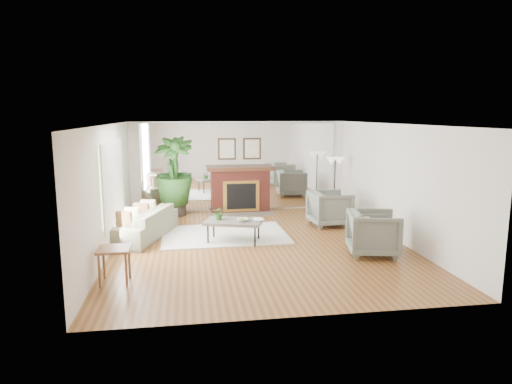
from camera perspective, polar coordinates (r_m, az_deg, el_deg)
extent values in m
plane|color=brown|center=(9.63, 0.37, -6.57)|extent=(7.00, 7.00, 0.00)
cube|color=silver|center=(9.37, -17.99, 0.32)|extent=(0.02, 7.00, 2.50)
cube|color=silver|center=(10.26, 17.11, 1.15)|extent=(0.02, 7.00, 2.50)
cube|color=silver|center=(12.79, -2.09, 3.20)|extent=(6.00, 0.02, 2.50)
cube|color=silver|center=(12.77, -2.08, 3.19)|extent=(5.40, 0.04, 2.40)
cube|color=#B2E09E|center=(9.74, -17.48, 1.29)|extent=(0.04, 2.40, 1.50)
cube|color=maroon|center=(12.67, -1.96, 0.18)|extent=(1.60, 0.40, 1.20)
cube|color=gold|center=(12.49, -1.85, -0.53)|extent=(1.00, 0.04, 0.85)
cube|color=black|center=(12.47, -1.83, -0.54)|extent=(0.80, 0.04, 0.70)
cube|color=#60574B|center=(12.44, -1.76, -2.75)|extent=(1.70, 0.55, 0.03)
cube|color=#492717|center=(12.56, -1.97, 2.95)|extent=(1.85, 0.46, 0.10)
cube|color=black|center=(12.64, -3.66, 5.39)|extent=(0.50, 0.04, 0.60)
cube|color=black|center=(12.72, -0.50, 5.44)|extent=(0.50, 0.04, 0.60)
cube|color=silver|center=(10.36, -3.96, -5.34)|extent=(2.81, 2.03, 0.03)
cube|color=#60574B|center=(9.70, -2.82, -3.73)|extent=(1.35, 1.03, 0.06)
cylinder|color=black|center=(9.64, -6.02, -5.33)|extent=(0.04, 0.04, 0.42)
cylinder|color=black|center=(9.43, -0.13, -5.61)|extent=(0.04, 0.04, 0.42)
cylinder|color=black|center=(10.10, -5.30, -4.61)|extent=(0.04, 0.04, 0.42)
cylinder|color=black|center=(9.91, 0.32, -4.85)|extent=(0.04, 0.04, 0.42)
imported|color=gray|center=(10.37, -13.98, -3.85)|extent=(1.50, 2.36, 0.64)
imported|color=slate|center=(11.30, 9.23, -2.03)|extent=(1.00, 0.97, 0.85)
imported|color=slate|center=(9.15, 14.47, -5.00)|extent=(1.11, 1.09, 0.86)
cube|color=brown|center=(7.72, -17.35, -6.84)|extent=(0.51, 0.51, 0.04)
cylinder|color=brown|center=(7.65, -19.00, -9.35)|extent=(0.04, 0.04, 0.55)
cylinder|color=brown|center=(7.58, -15.91, -9.34)|extent=(0.04, 0.04, 0.55)
cylinder|color=brown|center=(8.03, -18.49, -8.40)|extent=(0.04, 0.04, 0.55)
cylinder|color=brown|center=(7.97, -15.55, -8.38)|extent=(0.04, 0.04, 0.55)
cylinder|color=black|center=(12.48, -10.12, -1.90)|extent=(0.61, 0.61, 0.44)
imported|color=#316625|center=(12.33, -10.26, 2.61)|extent=(1.18, 1.18, 1.80)
cylinder|color=black|center=(12.65, 9.70, -2.66)|extent=(0.26, 0.26, 0.04)
cylinder|color=black|center=(12.52, 9.79, 0.62)|extent=(0.03, 0.03, 1.50)
cone|color=beige|center=(12.39, 9.39, 3.83)|extent=(0.28, 0.28, 0.21)
cone|color=beige|center=(12.46, 10.38, 3.83)|extent=(0.28, 0.28, 0.21)
imported|color=#316625|center=(9.74, -4.65, -2.60)|extent=(0.32, 0.29, 0.30)
imported|color=brown|center=(9.59, -1.73, -3.51)|extent=(0.25, 0.25, 0.06)
imported|color=brown|center=(9.70, -0.31, -3.46)|extent=(0.23, 0.30, 0.02)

